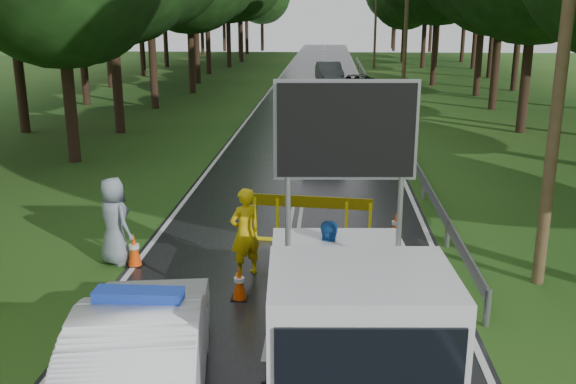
# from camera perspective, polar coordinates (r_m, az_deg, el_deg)

# --- Properties ---
(ground) EXTENTS (160.00, 160.00, 0.00)m
(ground) POSITION_cam_1_polar(r_m,az_deg,el_deg) (11.86, -0.83, -11.28)
(ground) COLOR #184614
(ground) RESTS_ON ground
(road) EXTENTS (7.00, 140.00, 0.02)m
(road) POSITION_cam_1_polar(r_m,az_deg,el_deg) (40.89, 2.48, 8.18)
(road) COLOR black
(road) RESTS_ON ground
(guardrail) EXTENTS (0.12, 60.06, 0.70)m
(guardrail) POSITION_cam_1_polar(r_m,az_deg,el_deg) (40.59, 7.77, 8.76)
(guardrail) COLOR gray
(guardrail) RESTS_ON ground
(utility_pole_near) EXTENTS (1.40, 0.24, 10.00)m
(utility_pole_near) POSITION_cam_1_polar(r_m,az_deg,el_deg) (13.27, 23.48, 13.09)
(utility_pole_near) COLOR #4A3722
(utility_pole_near) RESTS_ON ground
(utility_pole_mid) EXTENTS (1.40, 0.24, 10.00)m
(utility_pole_mid) POSITION_cam_1_polar(r_m,az_deg,el_deg) (38.78, 10.48, 15.02)
(utility_pole_mid) COLOR #4A3722
(utility_pole_mid) RESTS_ON ground
(utility_pole_far) EXTENTS (1.40, 0.24, 10.00)m
(utility_pole_far) POSITION_cam_1_polar(r_m,az_deg,el_deg) (64.68, 7.81, 15.32)
(utility_pole_far) COLOR #4A3722
(utility_pole_far) RESTS_ON ground
(police_sedan) EXTENTS (2.43, 5.08, 1.77)m
(police_sedan) POSITION_cam_1_polar(r_m,az_deg,el_deg) (9.41, -12.80, -13.80)
(police_sedan) COLOR white
(police_sedan) RESTS_ON ground
(work_truck) EXTENTS (2.73, 5.59, 4.34)m
(work_truck) POSITION_cam_1_polar(r_m,az_deg,el_deg) (9.48, 5.52, -10.69)
(work_truck) COLOR gray
(work_truck) RESTS_ON ground
(barrier) EXTENTS (2.86, 0.37, 1.19)m
(barrier) POSITION_cam_1_polar(r_m,az_deg,el_deg) (15.21, 2.13, -1.44)
(barrier) COLOR yellow
(barrier) RESTS_ON ground
(officer) EXTENTS (0.83, 0.79, 1.91)m
(officer) POSITION_cam_1_polar(r_m,az_deg,el_deg) (13.40, -3.84, -3.60)
(officer) COLOR #DEB70C
(officer) RESTS_ON ground
(civilian) EXTENTS (0.95, 0.80, 1.73)m
(civilian) POSITION_cam_1_polar(r_m,az_deg,el_deg) (11.92, 3.84, -6.60)
(civilian) COLOR #174998
(civilian) RESTS_ON ground
(bystander_right) EXTENTS (1.13, 1.08, 1.95)m
(bystander_right) POSITION_cam_1_polar(r_m,az_deg,el_deg) (14.52, -15.19, -2.51)
(bystander_right) COLOR gray
(bystander_right) RESTS_ON ground
(queue_car_first) EXTENTS (2.00, 4.19, 1.38)m
(queue_car_first) POSITION_cam_1_polar(r_m,az_deg,el_deg) (24.75, 3.51, 4.78)
(queue_car_first) COLOR #3B3D42
(queue_car_first) RESTS_ON ground
(queue_car_second) EXTENTS (2.36, 4.80, 1.34)m
(queue_car_second) POSITION_cam_1_polar(r_m,az_deg,el_deg) (32.25, 6.80, 7.23)
(queue_car_second) COLOR gray
(queue_car_second) RESTS_ON ground
(queue_car_third) EXTENTS (2.88, 5.41, 1.45)m
(queue_car_third) POSITION_cam_1_polar(r_m,az_deg,el_deg) (42.26, 6.11, 9.32)
(queue_car_third) COLOR black
(queue_car_third) RESTS_ON ground
(queue_car_fourth) EXTENTS (2.37, 5.16, 1.64)m
(queue_car_fourth) POSITION_cam_1_polar(r_m,az_deg,el_deg) (50.69, 3.68, 10.55)
(queue_car_fourth) COLOR #45494E
(queue_car_fourth) RESTS_ON ground
(cone_near_left) EXTENTS (0.30, 0.30, 0.64)m
(cone_near_left) POSITION_cam_1_polar(r_m,az_deg,el_deg) (11.42, -16.16, -11.31)
(cone_near_left) COLOR black
(cone_near_left) RESTS_ON ground
(cone_center) EXTENTS (0.33, 0.33, 0.70)m
(cone_center) POSITION_cam_1_polar(r_m,az_deg,el_deg) (12.51, -4.35, -8.11)
(cone_center) COLOR black
(cone_center) RESTS_ON ground
(cone_far) EXTENTS (0.33, 0.33, 0.70)m
(cone_far) POSITION_cam_1_polar(r_m,az_deg,el_deg) (13.98, 5.72, -5.51)
(cone_far) COLOR black
(cone_far) RESTS_ON ground
(cone_left_mid) EXTENTS (0.36, 0.36, 0.77)m
(cone_left_mid) POSITION_cam_1_polar(r_m,az_deg,el_deg) (14.44, -13.50, -5.05)
(cone_left_mid) COLOR black
(cone_left_mid) RESTS_ON ground
(cone_right) EXTENTS (0.32, 0.32, 0.67)m
(cone_right) POSITION_cam_1_polar(r_m,az_deg,el_deg) (15.95, 9.54, -2.98)
(cone_right) COLOR black
(cone_right) RESTS_ON ground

